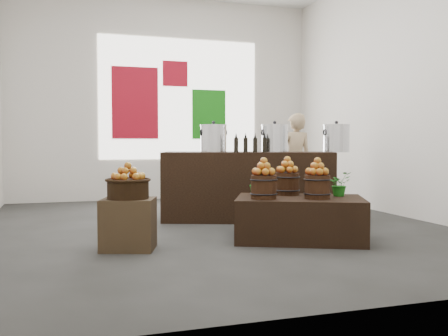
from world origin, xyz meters
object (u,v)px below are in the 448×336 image
object	(u,v)px
wicker_basket	(128,189)
shopper	(295,160)
display_table	(300,219)
stock_pot_right	(336,139)
stock_pot_center	(275,139)
counter	(248,186)
stock_pot_left	(214,139)
crate	(128,224)

from	to	relation	value
wicker_basket	shopper	distance (m)	4.11
display_table	stock_pot_right	distance (m)	1.86
stock_pot_center	stock_pot_right	distance (m)	0.88
wicker_basket	display_table	distance (m)	1.99
stock_pot_center	counter	bearing A→B (deg)	160.15
stock_pot_left	shopper	distance (m)	2.03
crate	stock_pot_center	world-z (taller)	stock_pot_center
crate	wicker_basket	xyz separation A→B (m)	(0.00, 0.00, 0.37)
crate	display_table	bearing A→B (deg)	-2.73
stock_pot_center	stock_pot_right	world-z (taller)	same
display_table	wicker_basket	bearing A→B (deg)	-158.37
wicker_basket	stock_pot_left	bearing A→B (deg)	49.23
stock_pot_left	crate	bearing A→B (deg)	-130.77
stock_pot_left	shopper	size ratio (longest dim) A/B	0.23
wicker_basket	display_table	world-z (taller)	wicker_basket
shopper	stock_pot_left	bearing A→B (deg)	31.59
crate	stock_pot_left	distance (m)	2.37
wicker_basket	shopper	size ratio (longest dim) A/B	0.27
crate	stock_pot_center	bearing A→B (deg)	30.97
display_table	stock_pot_left	xyz separation A→B (m)	(-0.52, 1.75, 0.93)
counter	stock_pot_left	distance (m)	0.85
display_table	stock_pot_left	bearing A→B (deg)	131.07
wicker_basket	stock_pot_center	bearing A→B (deg)	30.97
counter	crate	bearing A→B (deg)	-122.03
wicker_basket	stock_pot_center	size ratio (longest dim) A/B	1.16
shopper	stock_pot_right	bearing A→B (deg)	89.77
stock_pot_center	stock_pot_right	size ratio (longest dim) A/B	1.00
crate	stock_pot_center	xyz separation A→B (m)	(2.26, 1.35, 0.91)
wicker_basket	counter	world-z (taller)	counter
wicker_basket	display_table	bearing A→B (deg)	-2.73
stock_pot_center	stock_pot_right	xyz separation A→B (m)	(0.83, -0.30, 0.00)
crate	wicker_basket	size ratio (longest dim) A/B	1.25
counter	stock_pot_left	world-z (taller)	stock_pot_left
display_table	stock_pot_left	size ratio (longest dim) A/B	3.84
display_table	stock_pot_center	distance (m)	1.75
crate	counter	xyz separation A→B (m)	(1.89, 1.49, 0.23)
crate	stock_pot_right	world-z (taller)	stock_pot_right
display_table	shopper	world-z (taller)	shopper
stock_pot_left	stock_pot_center	distance (m)	0.88
counter	stock_pot_right	xyz separation A→B (m)	(1.19, -0.43, 0.68)
display_table	shopper	bearing A→B (deg)	89.69
stock_pot_center	shopper	distance (m)	1.59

